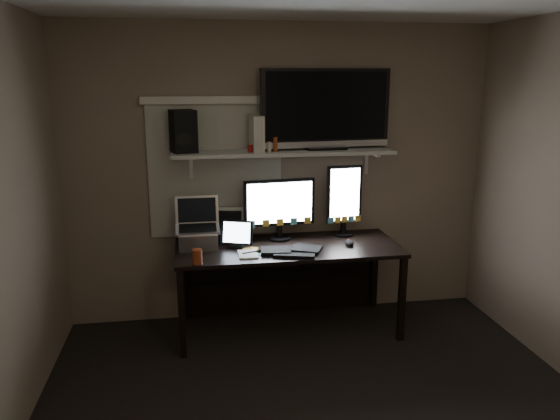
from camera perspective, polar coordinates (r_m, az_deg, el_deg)
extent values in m
plane|color=#685A4B|center=(4.66, 0.04, 3.72)|extent=(3.60, 0.00, 3.60)
cube|color=#AFAD9D|center=(4.58, -6.75, 4.08)|extent=(1.10, 0.02, 1.10)
cube|color=black|center=(4.43, 0.83, -3.96)|extent=(1.80, 0.75, 0.03)
cube|color=black|center=(4.88, 0.08, -6.78)|extent=(1.80, 0.02, 0.70)
cube|color=black|center=(4.19, -10.23, -10.63)|extent=(0.05, 0.05, 0.70)
cube|color=black|center=(4.48, 12.61, -9.07)|extent=(0.05, 0.05, 0.70)
cube|color=black|center=(4.81, -10.14, -7.34)|extent=(0.05, 0.05, 0.70)
cube|color=black|center=(5.07, 9.82, -6.21)|extent=(0.05, 0.05, 0.70)
cube|color=#ACACA7|center=(4.46, 0.41, 6.05)|extent=(1.80, 0.35, 0.03)
cube|color=black|center=(4.53, -0.06, 0.12)|extent=(0.60, 0.12, 0.53)
cube|color=black|center=(4.68, 6.71, 1.03)|extent=(0.31, 0.09, 0.62)
cube|color=black|center=(4.27, 1.15, -4.22)|extent=(0.52, 0.31, 0.03)
ellipsoid|color=black|center=(4.47, 7.27, -3.44)|extent=(0.08, 0.12, 0.04)
cube|color=silver|center=(4.21, -3.36, -4.64)|extent=(0.15, 0.21, 0.01)
cube|color=black|center=(4.36, -4.57, -2.51)|extent=(0.28, 0.19, 0.23)
cube|color=black|center=(4.58, -5.36, -1.45)|extent=(0.23, 0.15, 0.27)
cube|color=silver|center=(4.38, -8.61, -1.47)|extent=(0.35, 0.28, 0.39)
cylinder|color=maroon|center=(4.05, -8.64, -4.83)|extent=(0.09, 0.09, 0.11)
cube|color=black|center=(4.52, 4.80, 10.44)|extent=(1.10, 0.29, 0.65)
cube|color=beige|center=(4.38, -2.46, 7.98)|extent=(0.10, 0.25, 0.28)
cube|color=black|center=(4.40, -10.08, 8.11)|extent=(0.23, 0.26, 0.33)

